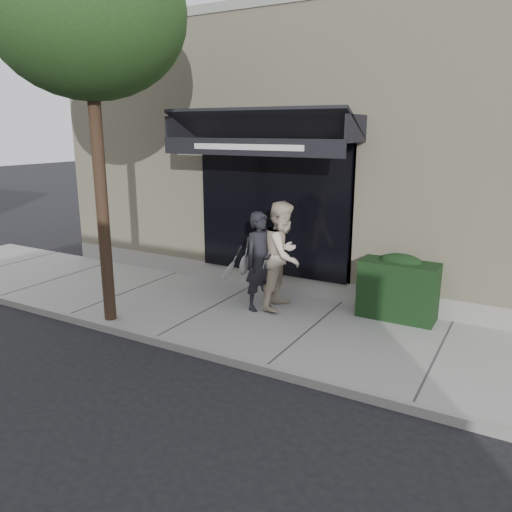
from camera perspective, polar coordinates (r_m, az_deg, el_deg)
The scene contains 8 objects.
ground at distance 8.41m, azimuth 6.21°, elevation -8.99°, with size 80.00×80.00×0.00m, color black.
sidewalk at distance 8.38m, azimuth 6.22°, elevation -8.62°, with size 20.00×3.00×0.12m, color gray.
curb at distance 7.11m, azimuth 1.10°, elevation -12.85°, with size 20.00×0.10×0.14m, color gray.
building_facade at distance 12.45m, azimuth 15.86°, elevation 11.15°, with size 14.30×8.04×5.64m.
hedge at distance 8.98m, azimuth 16.01°, elevation -3.46°, with size 1.30×0.70×1.14m.
street_tree at distance 8.66m, azimuth -18.72°, elevation 24.70°, with size 3.00×3.00×6.28m.
pedestrian_front at distance 8.92m, azimuth 0.50°, elevation -0.62°, with size 0.84×0.97×1.79m.
pedestrian_back at distance 9.00m, azimuth 3.08°, elevation 0.07°, with size 0.80×1.00×1.96m.
Camera 1 is at (3.01, -7.11, 3.32)m, focal length 35.00 mm.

